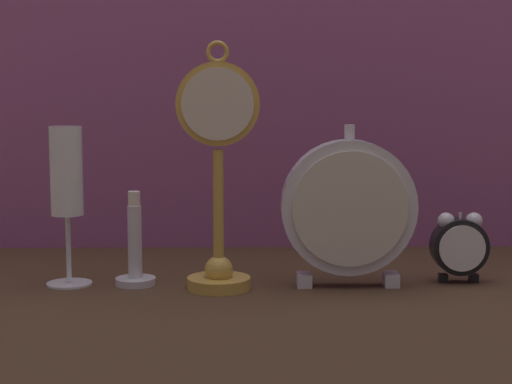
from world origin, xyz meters
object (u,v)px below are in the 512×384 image
object	(u,v)px
champagne_flute	(67,183)
brass_candlestick	(135,255)
mantel_clock_silver	(349,208)
alarm_clock_twin_bell	(460,244)
pocket_watch_on_stand	(218,177)

from	to	relation	value
champagne_flute	brass_candlestick	world-z (taller)	champagne_flute
mantel_clock_silver	champagne_flute	size ratio (longest dim) A/B	1.01
alarm_clock_twin_bell	champagne_flute	bearing A→B (deg)	-179.57
pocket_watch_on_stand	champagne_flute	bearing A→B (deg)	172.16
mantel_clock_silver	brass_candlestick	bearing A→B (deg)	177.19
mantel_clock_silver	champagne_flute	xyz separation A→B (m)	(-0.38, 0.02, 0.03)
pocket_watch_on_stand	brass_candlestick	world-z (taller)	pocket_watch_on_stand
alarm_clock_twin_bell	brass_candlestick	size ratio (longest dim) A/B	0.76
champagne_flute	mantel_clock_silver	bearing A→B (deg)	-2.51
champagne_flute	brass_candlestick	xyz separation A→B (m)	(0.09, -0.00, -0.10)
brass_candlestick	mantel_clock_silver	bearing A→B (deg)	-2.81
alarm_clock_twin_bell	brass_candlestick	xyz separation A→B (m)	(-0.45, -0.01, -0.01)
pocket_watch_on_stand	brass_candlestick	size ratio (longest dim) A/B	2.55
mantel_clock_silver	alarm_clock_twin_bell	bearing A→B (deg)	7.52
pocket_watch_on_stand	brass_candlestick	xyz separation A→B (m)	(-0.12, 0.03, -0.11)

